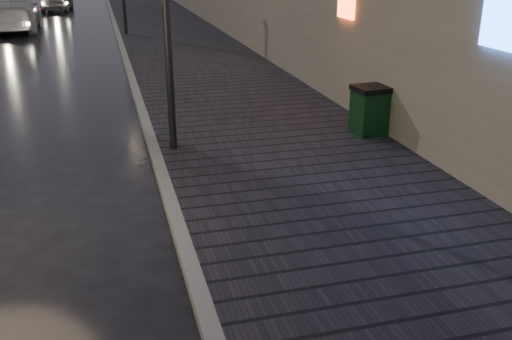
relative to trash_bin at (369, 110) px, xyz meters
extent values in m
cube|color=black|center=(-1.90, 15.09, -0.57)|extent=(4.60, 58.00, 0.15)
cube|color=slate|center=(-4.30, 15.09, -0.57)|extent=(0.20, 58.00, 0.15)
cylinder|color=black|center=(-3.95, 0.09, 2.00)|extent=(0.14, 0.14, 5.00)
cube|color=black|center=(0.00, 0.00, -0.06)|extent=(0.64, 0.64, 0.87)
cube|color=black|center=(0.00, 0.00, 0.43)|extent=(0.69, 0.69, 0.11)
imported|color=silver|center=(-9.00, 19.71, 0.19)|extent=(2.54, 5.85, 1.68)
camera|label=1|loc=(-5.10, -10.12, 3.02)|focal=40.00mm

